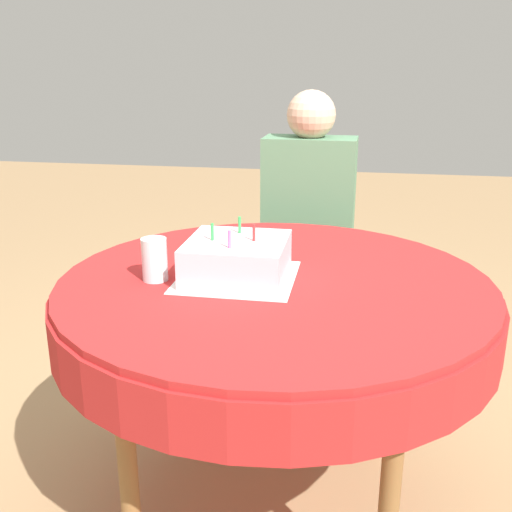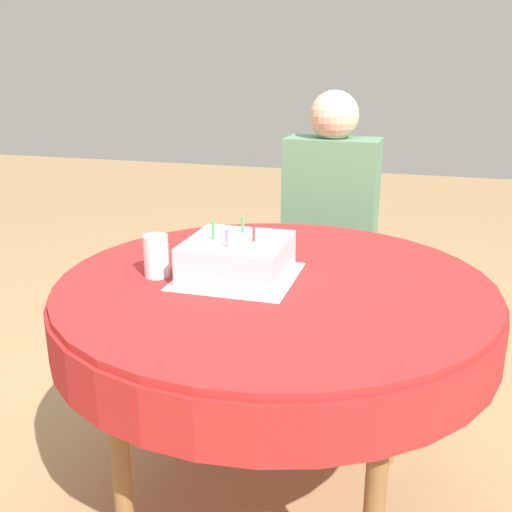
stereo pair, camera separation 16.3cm
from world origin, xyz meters
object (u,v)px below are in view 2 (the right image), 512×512
at_px(birthday_cake, 237,258).
at_px(drinking_glass, 156,256).
at_px(person, 329,216).
at_px(chair, 331,266).

xyz_separation_m(birthday_cake, drinking_glass, (-0.22, -0.06, 0.00)).
relative_size(person, drinking_glass, 10.39).
xyz_separation_m(person, birthday_cake, (-0.12, -0.85, 0.08)).
height_order(chair, drinking_glass, chair).
xyz_separation_m(chair, drinking_glass, (-0.34, -0.99, 0.33)).
relative_size(chair, person, 0.72).
bearing_deg(person, chair, 90.00).
height_order(chair, person, person).
bearing_deg(chair, person, -90.00).
distance_m(person, drinking_glass, 0.97).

